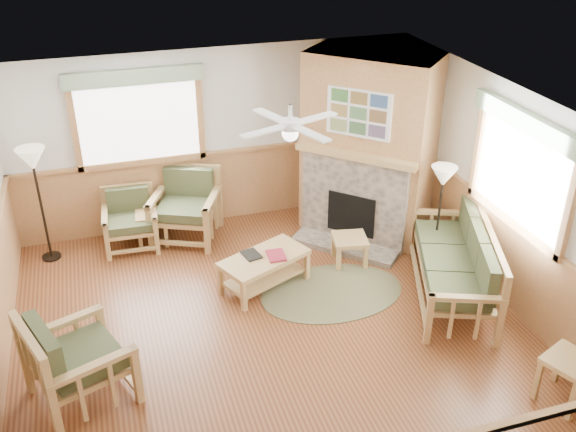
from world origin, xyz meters
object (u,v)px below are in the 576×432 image
object	(u,v)px
end_table_chairs	(152,228)
end_table_sofa	(566,379)
armchair_back_right	(185,207)
armchair_left	(78,358)
sofa	(453,262)
floor_lamp_right	(438,217)
armchair_back_left	(130,220)
footstool	(349,250)
floor_lamp_left	(41,205)
coffee_table	(264,271)

from	to	relation	value
end_table_chairs	end_table_sofa	world-z (taller)	end_table_sofa
armchair_back_right	armchair_left	bearing A→B (deg)	-93.25
sofa	end_table_sofa	bearing A→B (deg)	26.14
floor_lamp_right	armchair_back_left	bearing A→B (deg)	155.86
armchair_back_left	footstool	world-z (taller)	armchair_back_left
end_table_chairs	footstool	bearing A→B (deg)	-28.27
armchair_back_left	armchair_left	xyz separation A→B (m)	(-0.77, -2.98, 0.10)
footstool	floor_lamp_right	distance (m)	1.29
footstool	armchair_left	bearing A→B (deg)	-156.12
armchair_back_right	footstool	world-z (taller)	armchair_back_right
end_table_sofa	floor_lamp_left	xyz separation A→B (m)	(-5.10, 4.51, 0.57)
sofa	coffee_table	world-z (taller)	sofa
coffee_table	end_table_sofa	xyz separation A→B (m)	(2.39, -2.92, 0.04)
armchair_back_right	end_table_sofa	world-z (taller)	armchair_back_right
sofa	armchair_back_right	size ratio (longest dim) A/B	2.09
armchair_back_left	end_table_chairs	distance (m)	0.35
armchair_back_left	floor_lamp_left	size ratio (longest dim) A/B	0.50
footstool	floor_lamp_left	xyz separation A→B (m)	(-4.00, 1.37, 0.64)
sofa	armchair_back_left	xyz separation A→B (m)	(-3.80, 2.47, -0.07)
armchair_back_right	floor_lamp_left	size ratio (longest dim) A/B	0.60
footstool	armchair_back_left	bearing A→B (deg)	154.32
armchair_back_left	sofa	bearing A→B (deg)	-29.92
sofa	armchair_back_left	bearing A→B (deg)	-101.21
armchair_back_left	floor_lamp_left	xyz separation A→B (m)	(-1.14, 0.00, 0.42)
coffee_table	footstool	size ratio (longest dim) A/B	2.52
floor_lamp_left	floor_lamp_right	xyz separation A→B (m)	(5.10, -1.77, -0.09)
floor_lamp_right	end_table_chairs	bearing A→B (deg)	154.12
armchair_back_right	coffee_table	world-z (taller)	armchair_back_right
sofa	floor_lamp_right	distance (m)	0.76
sofa	floor_lamp_left	bearing A→B (deg)	-94.75
armchair_left	footstool	bearing A→B (deg)	-86.75
sofa	coffee_table	xyz separation A→B (m)	(-2.24, 0.88, -0.26)
armchair_back_right	end_table_sofa	bearing A→B (deg)	-30.38
coffee_table	floor_lamp_right	bearing A→B (deg)	-28.69
armchair_back_right	floor_lamp_right	size ratio (longest dim) A/B	0.68
sofa	floor_lamp_right	world-z (taller)	floor_lamp_right
armchair_back_left	floor_lamp_left	world-z (taller)	floor_lamp_left
armchair_back_left	floor_lamp_right	size ratio (longest dim) A/B	0.56
end_table_sofa	floor_lamp_right	distance (m)	2.78
sofa	end_table_chairs	distance (m)	4.29
sofa	footstool	xyz separation A→B (m)	(-0.95, 1.10, -0.29)
armchair_left	floor_lamp_right	bearing A→B (deg)	-96.33
armchair_back_right	end_table_sofa	xyz separation A→B (m)	(3.15, -4.51, -0.24)
footstool	sofa	bearing A→B (deg)	-49.22
armchair_back_right	footstool	distance (m)	2.49
sofa	armchair_back_left	distance (m)	4.54
coffee_table	floor_lamp_left	size ratio (longest dim) A/B	0.68
armchair_back_right	armchair_left	xyz separation A→B (m)	(-1.58, -2.98, 0.01)
end_table_chairs	footstool	world-z (taller)	end_table_chairs
end_table_chairs	armchair_back_right	bearing A→B (deg)	0.00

